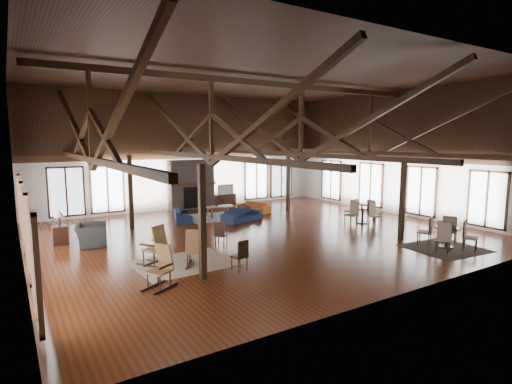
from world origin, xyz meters
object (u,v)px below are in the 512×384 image
sofa_navy_left (183,215)px  coffee_table (220,207)px  cafe_table_near (447,233)px  cafe_table_far (363,212)px  tv_console (224,200)px  sofa_orange (254,207)px  sofa_navy_front (242,215)px  armchair (91,235)px

sofa_navy_left → coffee_table: size_ratio=1.33×
cafe_table_near → cafe_table_far: 4.37m
cafe_table_near → tv_console: size_ratio=1.52×
coffee_table → cafe_table_far: cafe_table_far is taller
coffee_table → tv_console: size_ratio=1.07×
sofa_orange → cafe_table_far: cafe_table_far is taller
coffee_table → cafe_table_near: bearing=-60.9°
cafe_table_near → cafe_table_far: (0.58, 4.34, -0.01)m
sofa_navy_left → tv_console: (3.60, 2.84, 0.05)m
sofa_navy_front → tv_console: 4.57m
coffee_table → cafe_table_far: (4.58, -4.77, 0.05)m
cafe_table_near → cafe_table_far: cafe_table_near is taller
sofa_orange → cafe_table_near: 9.40m
sofa_navy_left → tv_console: bearing=-35.1°
sofa_navy_left → armchair: size_ratio=1.56×
armchair → cafe_table_near: 12.23m
tv_console → sofa_navy_left: bearing=-141.8°
tv_console → cafe_table_near: bearing=-78.9°
sofa_orange → cafe_table_near: cafe_table_near is taller
armchair → cafe_table_far: bearing=-91.2°
sofa_navy_front → cafe_table_near: 8.38m
armchair → cafe_table_near: bearing=-112.1°
coffee_table → sofa_orange: bearing=7.3°
sofa_navy_front → cafe_table_far: 5.34m
cafe_table_near → sofa_orange: bearing=102.6°
armchair → cafe_table_near: cafe_table_near is taller
tv_console → cafe_table_far: bearing=-68.8°
armchair → cafe_table_near: size_ratio=0.60×
tv_console → armchair: bearing=-146.9°
sofa_orange → cafe_table_near: bearing=-6.6°
sofa_navy_front → armchair: armchair is taller
sofa_orange → cafe_table_near: (2.04, -9.17, 0.24)m
armchair → tv_console: bearing=-45.7°
sofa_orange → sofa_navy_front: bearing=-64.3°
cafe_table_near → sofa_navy_left: bearing=123.4°
sofa_navy_left → coffee_table: sofa_navy_left is taller
sofa_navy_left → armchair: armchair is taller
coffee_table → armchair: armchair is taller
coffee_table → sofa_navy_front: bearing=-74.8°
sofa_navy_front → armchair: (-6.49, -0.78, 0.08)m
coffee_table → sofa_navy_left: bearing=-172.0°
coffee_table → cafe_table_near: cafe_table_near is taller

